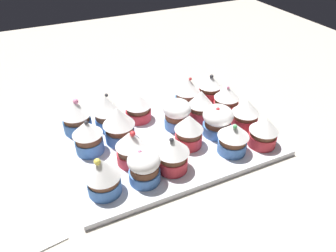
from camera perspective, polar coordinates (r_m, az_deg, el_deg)
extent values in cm
cube|color=#B2A899|center=(68.84, 0.00, -3.84)|extent=(180.00, 180.00, 3.00)
cube|color=silver|center=(67.52, 0.00, -2.47)|extent=(42.80, 29.85, 1.20)
cylinder|color=#D1333D|center=(79.83, 7.38, 5.57)|extent=(5.34, 5.34, 2.77)
cylinder|color=brown|center=(78.85, 7.49, 6.82)|extent=(4.80, 4.80, 1.22)
cone|color=white|center=(77.90, 7.61, 8.12)|extent=(5.71, 5.71, 2.82)
sphere|color=#333338|center=(77.11, 7.88, 8.86)|extent=(0.95, 0.95, 0.95)
cylinder|color=#477AC6|center=(77.60, 3.44, 4.62)|extent=(5.86, 5.86, 2.20)
cylinder|color=brown|center=(76.67, 3.49, 5.79)|extent=(5.20, 5.20, 1.44)
cone|color=white|center=(75.47, 3.56, 7.41)|extent=(6.16, 6.16, 3.50)
sphere|color=red|center=(74.71, 4.07, 8.50)|extent=(0.73, 0.73, 0.73)
cylinder|color=#D1333D|center=(72.49, -5.36, 2.09)|extent=(5.80, 5.80, 2.32)
cylinder|color=brown|center=(71.52, -5.43, 3.27)|extent=(5.20, 5.20, 1.22)
cone|color=white|center=(70.43, -5.53, 4.68)|extent=(5.93, 5.93, 2.92)
cylinder|color=#477AC6|center=(70.90, -10.72, 0.74)|extent=(5.64, 5.64, 2.41)
cylinder|color=brown|center=(69.80, -10.90, 2.05)|extent=(5.34, 5.34, 1.52)
cone|color=white|center=(68.39, -11.14, 3.90)|extent=(5.78, 5.78, 3.79)
sphere|color=#333338|center=(68.04, -11.07, 5.48)|extent=(0.75, 0.75, 0.75)
cylinder|color=#477AC6|center=(71.00, -15.97, 0.09)|extent=(6.04, 6.04, 2.77)
cylinder|color=brown|center=(69.86, -16.24, 1.47)|extent=(5.37, 5.37, 1.38)
cone|color=white|center=(68.60, -16.57, 3.11)|extent=(6.17, 6.17, 3.37)
sphere|color=pink|center=(67.87, -16.35, 4.29)|extent=(1.18, 1.18, 1.18)
cylinder|color=#D1333D|center=(76.14, 10.35, 3.49)|extent=(5.80, 5.80, 2.45)
cylinder|color=brown|center=(75.20, 10.49, 4.66)|extent=(5.38, 5.38, 1.20)
cone|color=white|center=(74.17, 10.66, 6.03)|extent=(5.84, 5.84, 2.93)
sphere|color=pink|center=(73.29, 10.82, 6.85)|extent=(0.68, 0.68, 0.68)
cylinder|color=#D1333D|center=(72.28, 5.79, 2.12)|extent=(5.22, 5.22, 2.67)
cylinder|color=brown|center=(71.22, 5.88, 3.42)|extent=(4.98, 4.98, 1.24)
cone|color=white|center=(69.99, 6.00, 5.05)|extent=(5.51, 5.51, 3.47)
cylinder|color=#477AC6|center=(69.57, 1.60, 0.70)|extent=(5.50, 5.50, 2.44)
cylinder|color=brown|center=(68.54, 1.63, 1.94)|extent=(5.16, 5.16, 1.19)
ellipsoid|color=white|center=(67.58, 1.65, 3.17)|extent=(6.11, 6.11, 3.86)
cylinder|color=#477AC6|center=(66.39, -8.64, -1.66)|extent=(6.15, 6.15, 2.57)
cylinder|color=brown|center=(65.18, -8.80, -0.24)|extent=(5.61, 5.61, 1.51)
cone|color=white|center=(63.63, -9.02, 1.74)|extent=(6.56, 6.56, 3.93)
cylinder|color=#477AC6|center=(64.80, -13.96, -3.43)|extent=(5.57, 5.57, 2.72)
cylinder|color=brown|center=(63.51, -14.23, -1.95)|extent=(5.14, 5.14, 1.54)
cone|color=white|center=(62.22, -14.52, -0.35)|extent=(5.87, 5.87, 2.86)
sphere|color=#333338|center=(61.38, -14.57, 0.60)|extent=(0.78, 0.78, 0.78)
cylinder|color=#D1333D|center=(71.36, 13.54, 0.74)|extent=(5.65, 5.65, 2.77)
cylinder|color=brown|center=(70.30, 13.75, 2.01)|extent=(5.31, 5.31, 1.06)
cone|color=white|center=(69.18, 14.00, 3.47)|extent=(5.95, 5.95, 3.18)
cylinder|color=#477AC6|center=(68.44, 8.77, -0.51)|extent=(6.08, 6.08, 2.32)
cylinder|color=brown|center=(67.44, 8.90, 0.67)|extent=(5.36, 5.36, 1.13)
ellipsoid|color=white|center=(66.44, 9.04, 1.93)|extent=(6.46, 6.46, 4.09)
sphere|color=red|center=(64.81, 9.00, 3.01)|extent=(0.83, 0.83, 0.83)
cylinder|color=#D1333D|center=(64.59, 3.71, -2.46)|extent=(5.52, 5.52, 2.63)
cylinder|color=brown|center=(63.38, 3.78, -1.05)|extent=(5.16, 5.16, 1.33)
cone|color=white|center=(62.03, 3.86, 0.65)|extent=(5.81, 5.81, 3.28)
cylinder|color=#D1333D|center=(60.92, -6.67, -5.60)|extent=(5.42, 5.42, 2.38)
cylinder|color=brown|center=(59.64, -6.80, -4.19)|extent=(4.86, 4.86, 1.56)
cone|color=white|center=(58.17, -6.96, -2.42)|extent=(5.56, 5.56, 3.12)
sphere|color=red|center=(57.18, -6.40, -1.38)|extent=(1.06, 1.06, 1.06)
cylinder|color=#D1333D|center=(67.38, 16.60, -2.34)|extent=(5.70, 5.70, 2.52)
cylinder|color=brown|center=(66.33, 16.86, -1.12)|extent=(5.26, 5.26, 1.07)
cone|color=white|center=(65.18, 17.16, 0.31)|extent=(5.87, 5.87, 3.00)
cylinder|color=#477AC6|center=(64.22, 11.44, -3.62)|extent=(5.75, 5.75, 2.40)
cylinder|color=brown|center=(63.04, 11.64, -2.27)|extent=(5.29, 5.29, 1.42)
cone|color=white|center=(61.76, 11.88, -0.70)|extent=(6.17, 6.17, 2.89)
sphere|color=#4CB266|center=(60.40, 12.01, -0.10)|extent=(0.83, 0.83, 0.83)
cylinder|color=#D1333D|center=(59.04, 0.83, -6.73)|extent=(5.64, 5.64, 2.67)
cylinder|color=brown|center=(57.66, 0.84, -5.22)|extent=(5.24, 5.24, 1.46)
cone|color=white|center=(56.17, 0.86, -3.44)|extent=(6.17, 6.17, 3.16)
sphere|color=#333338|center=(54.94, 0.63, -2.53)|extent=(0.82, 0.82, 0.82)
cylinder|color=#477AC6|center=(57.20, -4.23, -8.90)|extent=(5.67, 5.67, 2.21)
cylinder|color=brown|center=(55.96, -4.31, -7.60)|extent=(5.11, 5.11, 1.36)
ellipsoid|color=white|center=(54.72, -4.40, -6.22)|extent=(5.82, 5.82, 3.81)
sphere|color=pink|center=(53.74, -5.10, -4.65)|extent=(0.75, 0.75, 0.75)
cylinder|color=#477AC6|center=(56.12, -11.39, -10.58)|extent=(5.80, 5.80, 2.53)
cylinder|color=brown|center=(54.83, -11.61, -9.26)|extent=(5.47, 5.47, 1.12)
cone|color=white|center=(53.18, -11.92, -7.42)|extent=(6.07, 6.07, 3.70)
sphere|color=#EAD64C|center=(51.90, -12.67, -6.32)|extent=(1.15, 1.15, 1.15)
cube|color=white|center=(58.03, -25.11, -15.45)|extent=(12.82, 15.18, 0.60)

